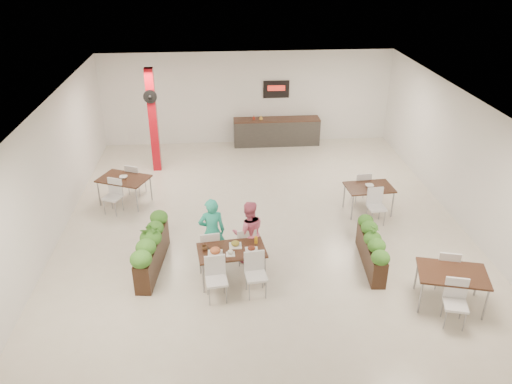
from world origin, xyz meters
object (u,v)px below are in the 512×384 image
at_px(side_table_a, 124,182).
at_px(side_table_c, 452,278).
at_px(service_counter, 276,131).
at_px(diner_man, 212,232).
at_px(diner_woman, 249,233).
at_px(side_table_b, 369,191).
at_px(planter_left, 152,247).
at_px(main_table, 231,254).
at_px(planter_right, 372,245).
at_px(red_column, 153,120).

height_order(side_table_a, side_table_c, same).
distance_m(service_counter, side_table_a, 6.18).
distance_m(diner_man, diner_woman, 0.80).
bearing_deg(side_table_b, planter_left, -162.99).
bearing_deg(main_table, planter_left, 161.29).
relative_size(diner_man, side_table_b, 0.98).
bearing_deg(side_table_c, planter_right, 143.64).
height_order(main_table, side_table_c, same).
relative_size(planter_left, side_table_c, 1.26).
xyz_separation_m(main_table, side_table_a, (-2.77, 3.74, 0.00)).
xyz_separation_m(main_table, planter_left, (-1.71, 0.58, -0.11)).
distance_m(planter_left, planter_right, 4.82).
distance_m(red_column, side_table_b, 6.76).
relative_size(diner_man, side_table_a, 0.97).
bearing_deg(main_table, service_counter, 76.50).
relative_size(main_table, diner_woman, 1.17).
height_order(service_counter, side_table_a, service_counter).
distance_m(diner_woman, planter_right, 2.72).
relative_size(service_counter, main_table, 1.71).
bearing_deg(planter_right, side_table_c, -51.51).
xyz_separation_m(planter_right, side_table_b, (0.61, 2.38, 0.13)).
xyz_separation_m(red_column, side_table_c, (6.37, -7.09, -1.01)).
bearing_deg(side_table_b, service_counter, 105.47).
bearing_deg(diner_man, service_counter, -114.25).
height_order(service_counter, planter_left, service_counter).
xyz_separation_m(planter_left, side_table_b, (5.41, 2.10, 0.10)).
xyz_separation_m(diner_woman, side_table_c, (3.84, -1.80, -0.11)).
relative_size(diner_woman, side_table_a, 0.91).
relative_size(red_column, diner_woman, 2.14).
xyz_separation_m(main_table, planter_right, (3.10, 0.30, -0.14)).
distance_m(planter_left, side_table_c, 6.20).
relative_size(main_table, side_table_b, 1.06).
bearing_deg(diner_woman, planter_right, 165.84).
distance_m(service_counter, planter_left, 8.06).
bearing_deg(side_table_a, red_column, 97.08).
xyz_separation_m(planter_left, side_table_c, (5.96, -1.73, 0.10)).
relative_size(diner_man, planter_left, 0.76).
bearing_deg(service_counter, diner_man, -107.58).
height_order(service_counter, side_table_b, service_counter).
height_order(diner_man, side_table_b, diner_man).
height_order(red_column, main_table, red_column).
xyz_separation_m(diner_woman, planter_left, (-2.12, -0.08, -0.22)).
relative_size(red_column, main_table, 1.83).
height_order(planter_right, side_table_b, planter_right).
xyz_separation_m(diner_man, side_table_b, (4.10, 2.02, -0.17)).
bearing_deg(planter_left, planter_right, -3.29).
bearing_deg(planter_left, side_table_b, 21.20).
height_order(red_column, diner_woman, red_column).
bearing_deg(diner_woman, diner_man, -6.68).
bearing_deg(service_counter, side_table_b, -70.33).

